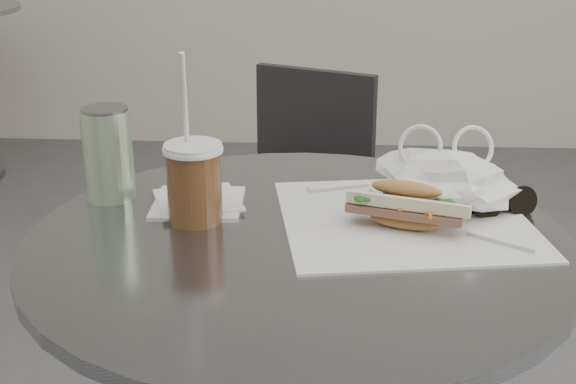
# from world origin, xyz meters

# --- Properties ---
(chair_far) EXTENTS (0.43, 0.46, 0.77)m
(chair_far) POSITION_xyz_m (-0.06, 1.02, 0.35)
(chair_far) COLOR #2D2D30
(chair_far) RESTS_ON ground
(sandwich_paper) EXTENTS (0.40, 0.38, 0.00)m
(sandwich_paper) POSITION_xyz_m (0.15, 0.27, 0.74)
(sandwich_paper) COLOR white
(sandwich_paper) RESTS_ON cafe_table
(banh_mi) EXTENTS (0.21, 0.14, 0.07)m
(banh_mi) POSITION_xyz_m (0.15, 0.24, 0.78)
(banh_mi) COLOR tan
(banh_mi) RESTS_ON sandwich_paper
(iced_coffee) EXTENTS (0.09, 0.09, 0.25)m
(iced_coffee) POSITION_xyz_m (-0.15, 0.25, 0.80)
(iced_coffee) COLOR brown
(iced_coffee) RESTS_ON cafe_table
(sunglasses) EXTENTS (0.10, 0.05, 0.05)m
(sunglasses) POSITION_xyz_m (0.30, 0.30, 0.76)
(sunglasses) COLOR black
(sunglasses) RESTS_ON cafe_table
(plastic_bag) EXTENTS (0.19, 0.15, 0.09)m
(plastic_bag) POSITION_xyz_m (0.21, 0.30, 0.79)
(plastic_bag) COLOR white
(plastic_bag) RESTS_ON cafe_table
(napkin_stack) EXTENTS (0.16, 0.16, 0.01)m
(napkin_stack) POSITION_xyz_m (-0.16, 0.31, 0.74)
(napkin_stack) COLOR white
(napkin_stack) RESTS_ON cafe_table
(drink_can) EXTENTS (0.08, 0.08, 0.14)m
(drink_can) POSITION_xyz_m (-0.30, 0.34, 0.81)
(drink_can) COLOR #67A15E
(drink_can) RESTS_ON cafe_table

